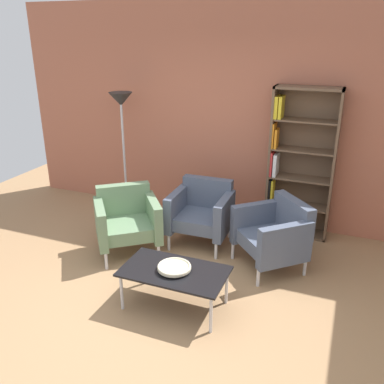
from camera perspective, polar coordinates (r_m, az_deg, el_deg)
ground_plane at (r=4.08m, az=-5.25°, el=-16.55°), size 8.32×8.32×0.00m
brick_back_panel at (r=5.62m, az=5.75°, el=10.48°), size 6.40×0.12×2.90m
bookshelf_tall at (r=5.36m, az=14.40°, el=3.98°), size 0.80×0.30×1.90m
coffee_table_low at (r=3.97m, az=-2.46°, el=-11.17°), size 1.00×0.56×0.40m
decorative_bowl at (r=3.93m, az=-2.47°, el=-10.36°), size 0.32×0.32×0.05m
armchair_near_window at (r=4.68m, az=11.36°, el=-5.58°), size 0.95×0.95×0.78m
armchair_by_bookshelf at (r=4.96m, az=-9.00°, el=-3.77°), size 0.95×0.94×0.78m
armchair_corner_red at (r=5.12m, az=1.38°, el=-2.70°), size 0.73×0.68×0.78m
floor_lamp_torchiere at (r=5.78m, az=-9.72°, el=10.59°), size 0.32×0.32×1.74m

